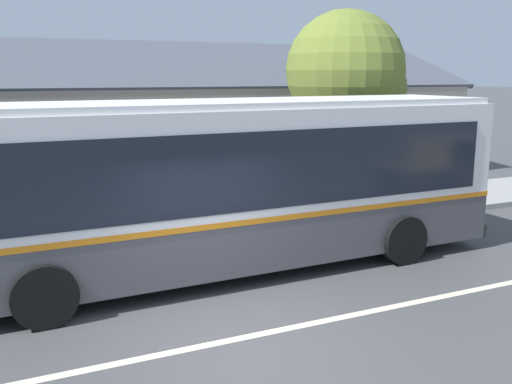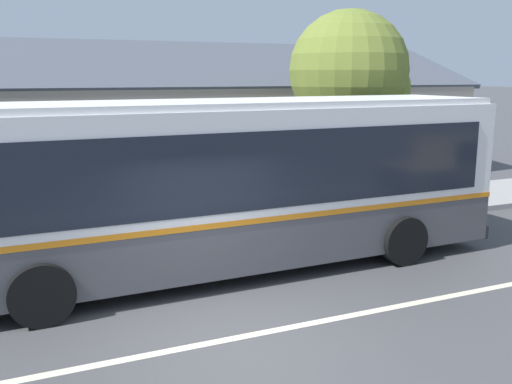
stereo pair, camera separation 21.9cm
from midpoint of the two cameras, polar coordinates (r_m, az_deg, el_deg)
The scene contains 7 objects.
ground_plane at distance 8.60m, azimuth -0.95°, elevation -14.35°, with size 300.00×300.00×0.00m, color #424244.
sidewalk_far at distance 13.96m, azimuth -10.53°, elevation -3.91°, with size 60.00×3.00×0.15m, color gray.
lane_divider_stripe at distance 8.60m, azimuth -0.95°, elevation -14.33°, with size 60.00×0.16×0.01m, color beige.
community_building at distance 21.72m, azimuth -13.91°, elevation 6.07°, with size 25.83×9.65×6.03m.
transit_bus at distance 10.85m, azimuth -3.82°, elevation 0.99°, with size 11.87×2.93×3.30m.
street_tree_primary at distance 16.47m, azimuth 10.05°, elevation 11.57°, with size 3.33×3.33×5.56m.
bus_stop_sign at distance 15.76m, azimuth 15.28°, elevation 3.45°, with size 0.36×0.07×2.40m.
Camera 2 is at (-2.88, -7.18, 3.76)m, focal length 40.00 mm.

